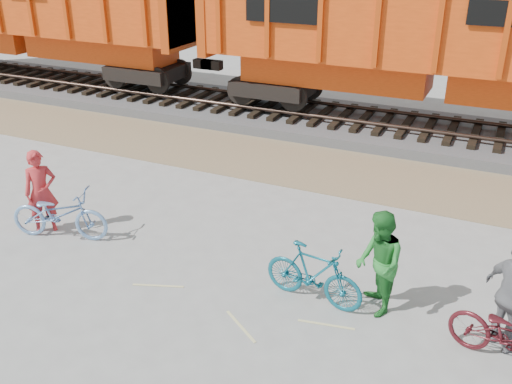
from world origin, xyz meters
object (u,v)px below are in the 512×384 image
(hopper_car_left, at_px, (31,7))
(bicycle_blue, at_px, (59,214))
(person_man, at_px, (379,263))
(bicycle_teal, at_px, (314,274))
(person_solo, at_px, (41,192))
(hopper_car_center, at_px, (446,35))

(hopper_car_left, xyz_separation_m, bicycle_blue, (9.20, -9.14, -2.48))
(person_man, bearing_deg, bicycle_teal, -107.19)
(person_man, bearing_deg, person_solo, -117.15)
(hopper_car_center, height_order, person_man, hopper_car_center)
(hopper_car_left, bearing_deg, person_solo, -46.09)
(bicycle_teal, relative_size, person_man, 0.99)
(person_man, bearing_deg, bicycle_blue, -116.13)
(hopper_car_left, bearing_deg, bicycle_teal, -32.05)
(person_man, bearing_deg, hopper_car_left, -148.30)
(bicycle_blue, height_order, person_man, person_man)
(bicycle_teal, bearing_deg, hopper_car_left, 65.09)
(bicycle_teal, height_order, person_man, person_man)
(hopper_car_center, bearing_deg, bicycle_teal, -93.13)
(hopper_car_left, xyz_separation_m, person_solo, (8.70, -9.04, -2.14))
(hopper_car_center, distance_m, bicycle_teal, 9.43)
(hopper_car_left, bearing_deg, person_man, -29.80)
(hopper_car_left, height_order, person_man, hopper_car_left)
(hopper_car_center, height_order, bicycle_blue, hopper_car_center)
(hopper_car_center, bearing_deg, person_solo, -124.85)
(hopper_car_left, distance_m, person_man, 17.99)
(person_solo, distance_m, person_man, 6.80)
(person_man, bearing_deg, hopper_car_center, 154.74)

